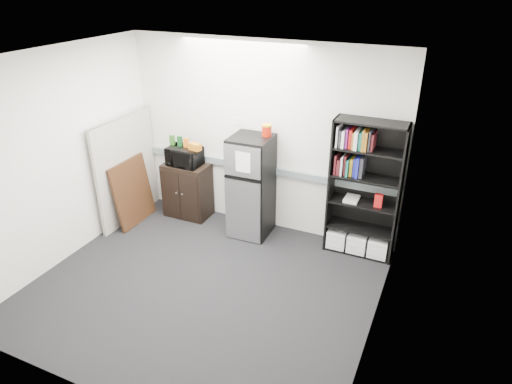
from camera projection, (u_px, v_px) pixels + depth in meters
floor at (204, 287)px, 5.56m from camera, size 4.00×4.00×0.00m
wall_back at (262, 138)px, 6.40m from camera, size 4.00×0.02×2.70m
wall_right at (383, 225)px, 4.23m from camera, size 0.02×3.50×2.70m
wall_left at (60, 159)px, 5.71m from camera, size 0.02×3.50×2.70m
ceiling at (189, 60)px, 4.38m from camera, size 4.00×3.50×0.02m
electrical_raceway at (261, 169)px, 6.57m from camera, size 3.92×0.05×0.10m
wall_note at (239, 122)px, 6.44m from camera, size 0.14×0.00×0.10m
bookshelf at (364, 191)px, 5.88m from camera, size 0.90×0.34×1.85m
cubicle_partition at (127, 169)px, 6.79m from camera, size 0.06×1.30×1.62m
cabinet at (188, 190)px, 7.02m from camera, size 0.68×0.46×0.85m
microwave at (184, 156)px, 6.76m from camera, size 0.50×0.34×0.27m
snack_box_a at (172, 140)px, 6.78m from camera, size 0.08×0.06×0.15m
snack_box_b at (180, 141)px, 6.73m from camera, size 0.08×0.07×0.15m
snack_box_c at (186, 143)px, 6.69m from camera, size 0.07×0.05×0.14m
snack_bag at (195, 147)px, 6.59m from camera, size 0.20×0.13×0.10m
refrigerator at (251, 187)px, 6.41m from camera, size 0.57×0.59×1.47m
coffee_can at (267, 130)px, 6.09m from camera, size 0.13×0.13×0.18m
framed_poster at (133, 192)px, 6.81m from camera, size 0.19×0.77×0.98m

